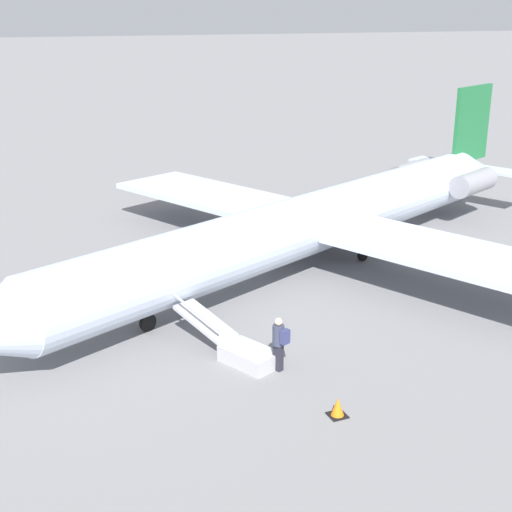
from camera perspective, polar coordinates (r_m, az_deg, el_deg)
ground_plane at (r=30.50m, az=3.94°, el=-1.07°), size 600.00×600.00×0.00m
airplane_main at (r=30.59m, az=5.16°, el=2.90°), size 30.55×24.08×6.68m
boarding_stairs at (r=22.63m, az=-1.28°, el=-7.44°), size 2.55×4.08×1.67m
passenger at (r=21.72m, az=1.87°, el=-6.78°), size 0.45×0.57×1.74m
traffic_cone_near_stairs at (r=19.90m, az=6.55°, el=-11.96°), size 0.50×0.50×0.55m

